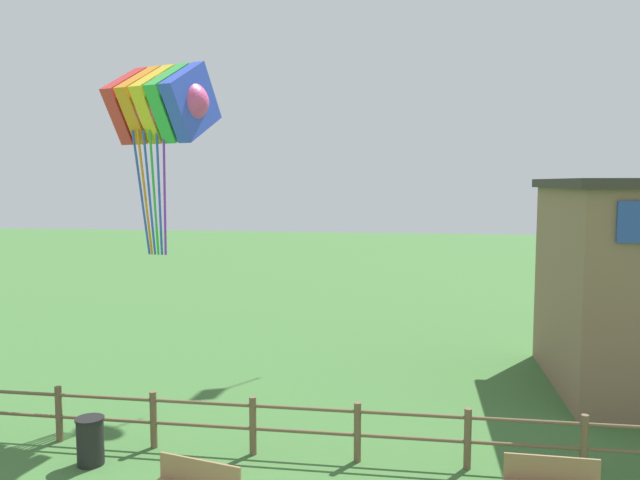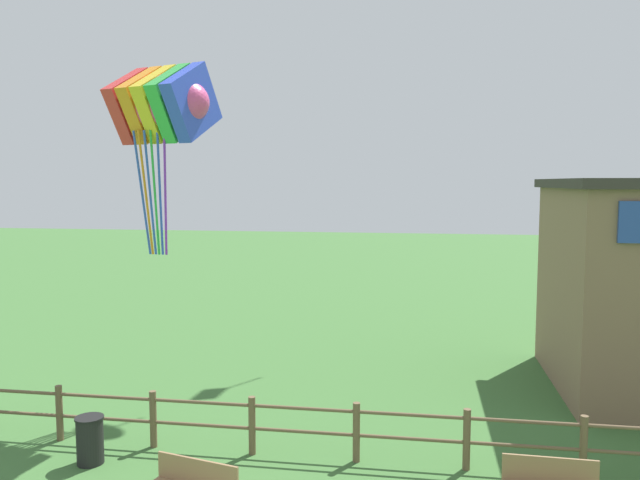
{
  "view_description": "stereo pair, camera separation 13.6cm",
  "coord_description": "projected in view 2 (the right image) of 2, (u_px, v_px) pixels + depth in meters",
  "views": [
    {
      "loc": [
        2.08,
        -6.23,
        5.38
      ],
      "look_at": [
        0.0,
        7.35,
        4.11
      ],
      "focal_mm": 35.0,
      "sensor_mm": 36.0,
      "label": 1
    },
    {
      "loc": [
        2.22,
        -6.21,
        5.38
      ],
      "look_at": [
        0.0,
        7.35,
        4.11
      ],
      "focal_mm": 35.0,
      "sensor_mm": 36.0,
      "label": 2
    }
  ],
  "objects": [
    {
      "name": "wooden_fence",
      "position": [
        303.0,
        425.0,
        12.15
      ],
      "size": [
        18.81,
        0.14,
        1.17
      ],
      "color": "brown",
      "rests_on": "ground_plane"
    },
    {
      "name": "trash_bin",
      "position": [
        90.0,
        440.0,
        11.93
      ],
      "size": [
        0.54,
        0.54,
        0.92
      ],
      "color": "black",
      "rests_on": "ground_plane"
    },
    {
      "name": "kite_rainbow_parafoil",
      "position": [
        163.0,
        105.0,
        14.5
      ],
      "size": [
        2.9,
        2.49,
        4.47
      ],
      "color": "#E54C8C"
    }
  ]
}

